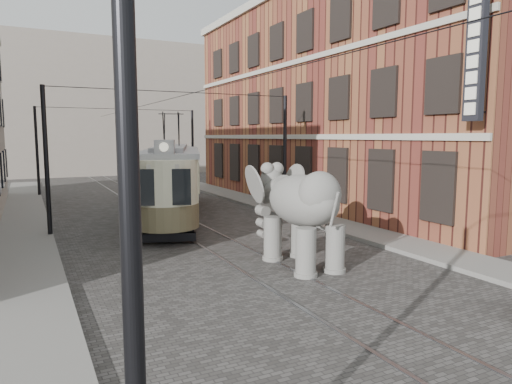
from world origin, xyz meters
TOP-DOWN VIEW (x-y plane):
  - ground at (0.00, 0.00)m, footprint 120.00×120.00m
  - tram_rails at (0.00, 0.00)m, footprint 1.54×80.00m
  - sidewalk_right at (6.00, 0.00)m, footprint 2.00×60.00m
  - sidewalk_left at (-6.50, 0.00)m, footprint 2.00×60.00m
  - brick_building at (11.00, 9.00)m, footprint 8.00×26.00m
  - distant_block at (0.00, 40.00)m, footprint 28.00×10.00m
  - catenary at (-0.20, 5.00)m, footprint 11.00×30.20m
  - tram at (0.30, 8.88)m, footprint 6.80×13.24m
  - elephant at (1.24, -1.91)m, footprint 2.90×5.20m

SIDE VIEW (x-z plane):
  - ground at x=0.00m, z-range 0.00..0.00m
  - tram_rails at x=0.00m, z-range 0.00..0.02m
  - sidewalk_right at x=6.00m, z-range 0.00..0.15m
  - sidewalk_left at x=-6.50m, z-range 0.00..0.15m
  - elephant at x=1.24m, z-range 0.00..3.17m
  - tram at x=0.30m, z-range 0.00..5.19m
  - catenary at x=-0.20m, z-range 0.00..6.00m
  - brick_building at x=11.00m, z-range 0.00..12.00m
  - distant_block at x=0.00m, z-range 0.00..14.00m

